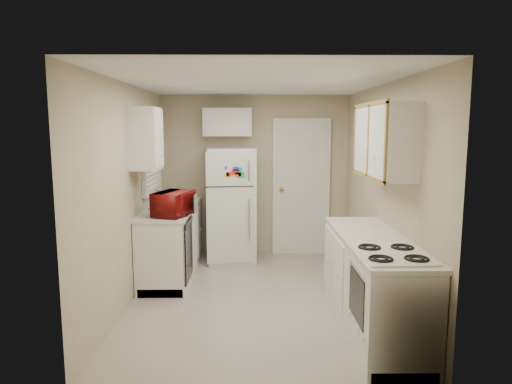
{
  "coord_description": "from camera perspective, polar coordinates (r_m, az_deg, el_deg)",
  "views": [
    {
      "loc": [
        -0.06,
        -4.97,
        1.94
      ],
      "look_at": [
        0.0,
        0.5,
        1.15
      ],
      "focal_mm": 32.0,
      "sensor_mm": 36.0,
      "label": 1
    }
  ],
  "objects": [
    {
      "name": "ceiling",
      "position": [
        4.99,
        0.07,
        13.51
      ],
      "size": [
        3.8,
        3.8,
        0.0
      ],
      "primitive_type": "plane",
      "color": "white",
      "rests_on": "floor"
    },
    {
      "name": "cabinet_over_fridge",
      "position": [
        6.73,
        -3.57,
        8.71
      ],
      "size": [
        0.7,
        0.3,
        0.4
      ],
      "primitive_type": "cube",
      "color": "silver",
      "rests_on": "wall_back"
    },
    {
      "name": "upper_cabinet_left",
      "position": [
        5.33,
        -13.63,
        6.49
      ],
      "size": [
        0.3,
        0.45,
        0.7
      ],
      "primitive_type": "cube",
      "color": "silver",
      "rests_on": "wall_left"
    },
    {
      "name": "microwave",
      "position": [
        5.43,
        -10.23,
        -1.35
      ],
      "size": [
        0.57,
        0.43,
        0.34
      ],
      "primitive_type": "imported",
      "rotation": [
        0.0,
        0.0,
        1.25
      ],
      "color": "maroon",
      "rests_on": "left_counter"
    },
    {
      "name": "left_counter",
      "position": [
        6.14,
        -10.41,
        -5.96
      ],
      "size": [
        0.6,
        1.8,
        0.9
      ],
      "primitive_type": "cube",
      "color": "silver",
      "rests_on": "floor"
    },
    {
      "name": "wall_right",
      "position": [
        5.23,
        15.58,
        -0.21
      ],
      "size": [
        3.8,
        3.8,
        0.0
      ],
      "primitive_type": "plane",
      "color": "tan",
      "rests_on": "floor"
    },
    {
      "name": "upper_cabinet_right",
      "position": [
        4.66,
        15.8,
        6.2
      ],
      "size": [
        0.3,
        1.2,
        0.7
      ],
      "primitive_type": "cube",
      "color": "silver",
      "rests_on": "wall_right"
    },
    {
      "name": "sink",
      "position": [
        6.2,
        -10.28,
        -1.95
      ],
      "size": [
        0.54,
        0.74,
        0.16
      ],
      "primitive_type": "cube",
      "color": "gray",
      "rests_on": "left_counter"
    },
    {
      "name": "wall_back",
      "position": [
        6.91,
        -0.13,
        2.06
      ],
      "size": [
        2.8,
        2.8,
        0.0
      ],
      "primitive_type": "plane",
      "color": "tan",
      "rests_on": "floor"
    },
    {
      "name": "refrigerator",
      "position": [
        6.6,
        -3.21,
        -1.59
      ],
      "size": [
        0.75,
        0.73,
        1.64
      ],
      "primitive_type": "cube",
      "rotation": [
        0.0,
        0.0,
        0.12
      ],
      "color": "silver",
      "rests_on": "floor"
    },
    {
      "name": "wall_left",
      "position": [
        5.2,
        -15.56,
        -0.26
      ],
      "size": [
        3.8,
        3.8,
        0.0
      ],
      "primitive_type": "plane",
      "color": "tan",
      "rests_on": "floor"
    },
    {
      "name": "floor",
      "position": [
        5.33,
        0.06,
        -13.11
      ],
      "size": [
        3.8,
        3.8,
        0.0
      ],
      "primitive_type": "plane",
      "color": "#B9AC9B",
      "rests_on": "ground"
    },
    {
      "name": "soap_bottle",
      "position": [
        6.5,
        -10.28,
        -0.24
      ],
      "size": [
        0.1,
        0.1,
        0.2
      ],
      "primitive_type": "imported",
      "rotation": [
        0.0,
        0.0,
        0.12
      ],
      "color": "beige",
      "rests_on": "left_counter"
    },
    {
      "name": "stove",
      "position": [
        4.06,
        16.33,
        -14.33
      ],
      "size": [
        0.56,
        0.68,
        0.81
      ],
      "primitive_type": "cube",
      "rotation": [
        0.0,
        0.0,
        0.03
      ],
      "color": "silver",
      "rests_on": "floor"
    },
    {
      "name": "wall_front",
      "position": [
        3.16,
        0.5,
        -5.3
      ],
      "size": [
        2.8,
        2.8,
        0.0
      ],
      "primitive_type": "plane",
      "color": "tan",
      "rests_on": "floor"
    },
    {
      "name": "interior_door",
      "position": [
        6.93,
        5.67,
        0.54
      ],
      "size": [
        0.86,
        0.06,
        2.08
      ],
      "primitive_type": "cube",
      "color": "silver",
      "rests_on": "floor"
    },
    {
      "name": "window_blinds",
      "position": [
        6.17,
        -12.85,
        4.85
      ],
      "size": [
        0.1,
        0.98,
        1.08
      ],
      "primitive_type": "cube",
      "color": "silver",
      "rests_on": "wall_left"
    },
    {
      "name": "right_counter",
      "position": [
        4.58,
        14.37,
        -11.03
      ],
      "size": [
        0.6,
        2.0,
        0.9
      ],
      "primitive_type": "cube",
      "color": "silver",
      "rests_on": "floor"
    },
    {
      "name": "dishwasher",
      "position": [
        5.52,
        -8.49,
        -7.11
      ],
      "size": [
        0.03,
        0.58,
        0.72
      ],
      "primitive_type": "cube",
      "color": "black",
      "rests_on": "floor"
    }
  ]
}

